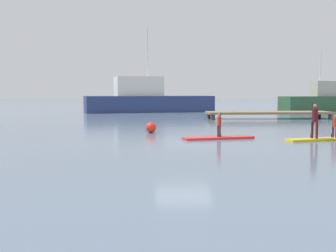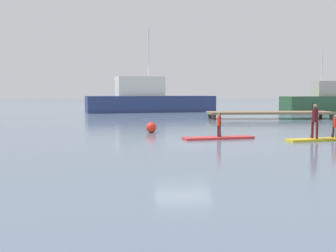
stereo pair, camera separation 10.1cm
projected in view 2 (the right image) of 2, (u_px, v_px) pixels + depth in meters
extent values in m
plane|color=slate|center=(183.00, 142.00, 19.39)|extent=(240.00, 240.00, 0.00)
cube|color=red|center=(217.00, 138.00, 20.74)|extent=(3.43, 1.45, 0.10)
cube|color=red|center=(250.00, 137.00, 21.20)|extent=(0.35, 0.59, 0.09)
cylinder|color=#4C1419|center=(218.00, 131.00, 20.85)|extent=(0.08, 0.08, 0.54)
cylinder|color=#4C1419|center=(220.00, 131.00, 20.62)|extent=(0.08, 0.08, 0.54)
cylinder|color=red|center=(219.00, 121.00, 20.70)|extent=(0.24, 0.24, 0.44)
sphere|color=#8C664C|center=(219.00, 115.00, 20.67)|extent=(0.13, 0.13, 0.13)
cylinder|color=black|center=(220.00, 125.00, 20.55)|extent=(0.03, 0.03, 1.15)
cube|color=black|center=(220.00, 135.00, 20.59)|extent=(0.06, 0.14, 0.18)
cube|color=gold|center=(319.00, 139.00, 20.09)|extent=(3.30, 1.46, 0.10)
cylinder|color=#4C1419|center=(312.00, 130.00, 20.14)|extent=(0.12, 0.12, 0.76)
cylinder|color=#4C1419|center=(317.00, 131.00, 19.83)|extent=(0.12, 0.12, 0.76)
cylinder|color=#4C1419|center=(315.00, 115.00, 19.93)|extent=(0.34, 0.34, 0.63)
sphere|color=#8C664C|center=(315.00, 106.00, 19.90)|extent=(0.18, 0.18, 0.18)
cylinder|color=black|center=(312.00, 120.00, 20.15)|extent=(0.03, 0.03, 1.67)
cube|color=black|center=(312.00, 136.00, 20.21)|extent=(0.06, 0.14, 0.18)
cylinder|color=#4C1419|center=(333.00, 132.00, 20.44)|extent=(0.08, 0.08, 0.50)
cylinder|color=red|center=(335.00, 123.00, 20.30)|extent=(0.22, 0.22, 0.41)
sphere|color=#8C664C|center=(335.00, 117.00, 20.28)|extent=(0.12, 0.12, 0.12)
cylinder|color=black|center=(333.00, 125.00, 20.47)|extent=(0.03, 0.03, 1.14)
cube|color=black|center=(333.00, 135.00, 20.51)|extent=(0.06, 0.14, 0.18)
cube|color=navy|center=(150.00, 104.00, 47.99)|extent=(14.55, 6.64, 1.77)
cube|color=white|center=(140.00, 86.00, 47.52)|extent=(5.53, 3.79, 2.11)
cylinder|color=silver|center=(149.00, 52.00, 47.49)|extent=(0.12, 0.12, 5.34)
cube|color=#2D5638|center=(320.00, 104.00, 49.02)|extent=(9.81, 5.18, 1.73)
cube|color=#B2AD9E|center=(326.00, 89.00, 49.18)|extent=(3.48, 2.40, 1.72)
cylinder|color=silver|center=(322.00, 66.00, 48.73)|extent=(0.12, 0.12, 3.39)
cube|color=#846B4C|center=(269.00, 113.00, 35.90)|extent=(10.23, 2.68, 0.18)
cylinder|color=#473828|center=(214.00, 116.00, 34.58)|extent=(0.28, 0.28, 0.60)
cylinder|color=#473828|center=(210.00, 115.00, 36.64)|extent=(0.28, 0.28, 0.60)
cylinder|color=#473828|center=(331.00, 116.00, 35.19)|extent=(0.28, 0.28, 0.60)
cylinder|color=#473828|center=(321.00, 114.00, 37.26)|extent=(0.28, 0.28, 0.60)
sphere|color=red|center=(151.00, 128.00, 23.77)|extent=(0.59, 0.59, 0.59)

